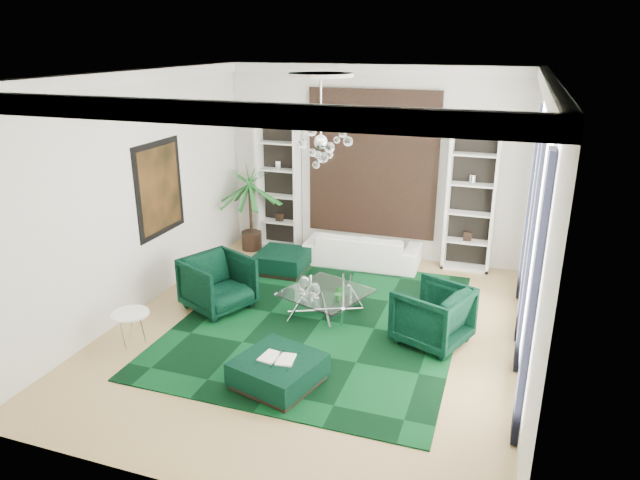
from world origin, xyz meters
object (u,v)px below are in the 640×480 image
at_px(sofa, 362,249).
at_px(ottoman_side, 283,262).
at_px(armchair_right, 432,315).
at_px(palm, 250,196).
at_px(side_table, 132,330).
at_px(armchair_left, 218,283).
at_px(ottoman_front, 278,372).
at_px(coffee_table, 326,303).

height_order(sofa, ottoman_side, sofa).
xyz_separation_m(sofa, ottoman_side, (-1.35, -0.85, -0.12)).
xyz_separation_m(armchair_right, palm, (-4.20, 2.75, 0.72)).
height_order(side_table, palm, palm).
bearing_deg(armchair_left, armchair_right, -65.03).
relative_size(ottoman_front, side_table, 1.81).
relative_size(armchair_left, ottoman_side, 1.08).
bearing_deg(ottoman_side, armchair_right, -30.14).
distance_m(armchair_right, side_table, 4.37).
distance_m(coffee_table, ottoman_side, 1.98).
distance_m(armchair_right, palm, 5.07).
bearing_deg(coffee_table, side_table, -141.79).
distance_m(coffee_table, palm, 3.56).
bearing_deg(side_table, armchair_left, 68.20).
height_order(coffee_table, palm, palm).
bearing_deg(palm, ottoman_front, -60.95).
relative_size(armchair_left, armchair_right, 1.02).
xyz_separation_m(ottoman_front, side_table, (-2.40, 0.25, 0.06)).
bearing_deg(sofa, armchair_right, 121.67).
relative_size(armchair_right, ottoman_front, 0.99).
xyz_separation_m(armchair_left, ottoman_side, (0.40, 1.80, -0.25)).
distance_m(ottoman_front, palm, 5.24).
xyz_separation_m(ottoman_side, palm, (-1.10, 0.95, 0.96)).
distance_m(sofa, side_table, 4.77).
bearing_deg(armchair_left, coffee_table, -53.72).
bearing_deg(sofa, ottoman_side, 30.43).
bearing_deg(side_table, ottoman_front, -5.95).
xyz_separation_m(armchair_left, armchair_right, (3.50, 0.00, -0.01)).
height_order(coffee_table, side_table, side_table).
bearing_deg(palm, ottoman_side, -40.82).
height_order(sofa, ottoman_front, sofa).
relative_size(coffee_table, palm, 0.51).
distance_m(armchair_right, ottoman_front, 2.45).
bearing_deg(coffee_table, ottoman_front, -88.64).
distance_m(armchair_right, ottoman_side, 3.59).
xyz_separation_m(armchair_right, ottoman_front, (-1.70, -1.75, -0.25)).
bearing_deg(side_table, palm, 91.35).
height_order(armchair_left, ottoman_side, armchair_left).
bearing_deg(ottoman_side, armchair_left, -102.53).
height_order(ottoman_front, palm, palm).
distance_m(side_table, palm, 4.35).
bearing_deg(ottoman_side, palm, 139.18).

